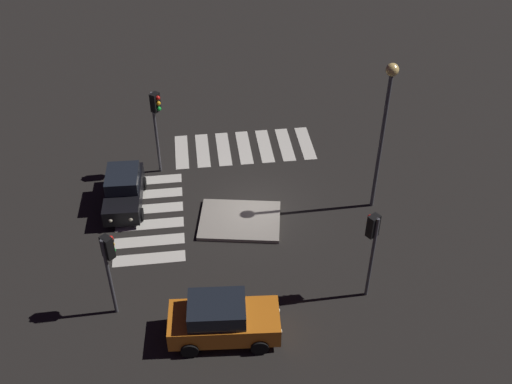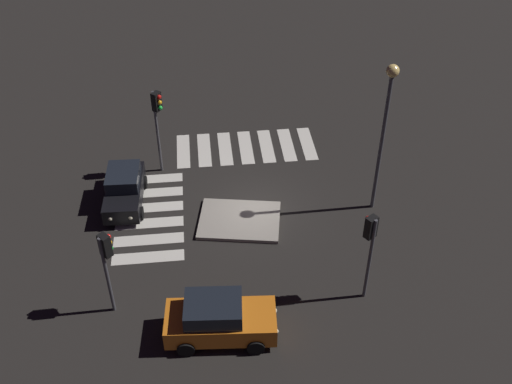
{
  "view_description": "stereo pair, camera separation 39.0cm",
  "coord_description": "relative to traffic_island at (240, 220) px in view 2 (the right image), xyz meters",
  "views": [
    {
      "loc": [
        2.84,
        22.45,
        19.07
      ],
      "look_at": [
        0.0,
        0.0,
        1.0
      ],
      "focal_mm": 42.65,
      "sensor_mm": 36.0,
      "label": 1
    },
    {
      "loc": [
        2.45,
        22.49,
        19.07
      ],
      "look_at": [
        0.0,
        0.0,
        1.0
      ],
      "focal_mm": 42.65,
      "sensor_mm": 36.0,
      "label": 2
    }
  ],
  "objects": [
    {
      "name": "crosswalk_side",
      "position": [
        4.25,
        -0.92,
        -0.08
      ],
      "size": [
        3.2,
        6.45,
        0.02
      ],
      "color": "silver",
      "rests_on": "ground"
    },
    {
      "name": "car_orange",
      "position": [
        1.34,
        6.52,
        0.82
      ],
      "size": [
        4.38,
        2.26,
        1.86
      ],
      "rotation": [
        0.0,
        0.0,
        3.07
      ],
      "color": "orange",
      "rests_on": "ground"
    },
    {
      "name": "traffic_light_west",
      "position": [
        -4.64,
        5.04,
        3.07
      ],
      "size": [
        0.54,
        0.53,
        4.16
      ],
      "rotation": [
        0.0,
        0.0,
        -1.01
      ],
      "color": "#47474C",
      "rests_on": "ground"
    },
    {
      "name": "crosswalk_near",
      "position": [
        -0.89,
        -6.15,
        -0.08
      ],
      "size": [
        7.6,
        3.2,
        0.02
      ],
      "color": "silver",
      "rests_on": "ground"
    },
    {
      "name": "traffic_island",
      "position": [
        0.0,
        0.0,
        0.0
      ],
      "size": [
        4.22,
        3.45,
        0.18
      ],
      "color": "gray",
      "rests_on": "ground"
    },
    {
      "name": "car_black",
      "position": [
        5.41,
        -2.07,
        0.76
      ],
      "size": [
        1.99,
        4.03,
        1.73
      ],
      "rotation": [
        0.0,
        0.0,
        1.53
      ],
      "color": "black",
      "rests_on": "ground"
    },
    {
      "name": "traffic_light_north",
      "position": [
        5.39,
        4.7,
        2.89
      ],
      "size": [
        0.53,
        0.54,
        3.92
      ],
      "rotation": [
        0.0,
        0.0,
        -2.41
      ],
      "color": "#47474C",
      "rests_on": "ground"
    },
    {
      "name": "street_lamp",
      "position": [
        -6.53,
        -0.44,
        5.1
      ],
      "size": [
        0.56,
        0.56,
        7.6
      ],
      "color": "#47474C",
      "rests_on": "ground"
    },
    {
      "name": "traffic_light_east",
      "position": [
        3.6,
        -4.47,
        3.44
      ],
      "size": [
        0.53,
        0.54,
        4.67
      ],
      "rotation": [
        0.0,
        0.0,
        2.47
      ],
      "color": "#47474C",
      "rests_on": "ground"
    },
    {
      "name": "ground_plane",
      "position": [
        -0.89,
        -0.92,
        -0.09
      ],
      "size": [
        80.0,
        80.0,
        0.0
      ],
      "primitive_type": "plane",
      "color": "black"
    }
  ]
}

